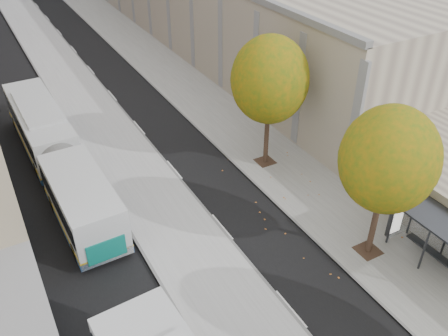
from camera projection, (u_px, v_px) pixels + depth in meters
bus_platform at (88, 106)px, 35.70m from camera, size 4.25×150.00×0.15m
sidewalk at (184, 85)px, 38.95m from camera, size 4.75×150.00×0.08m
bus_shelter at (444, 228)px, 20.92m from camera, size 1.90×4.40×2.53m
tree_c at (389, 160)px, 19.85m from camera, size 4.20×4.20×7.28m
tree_d at (270, 80)px, 26.27m from camera, size 4.40×4.40×7.60m
bus_far at (56, 154)px, 27.19m from camera, size 2.96×17.24×2.86m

